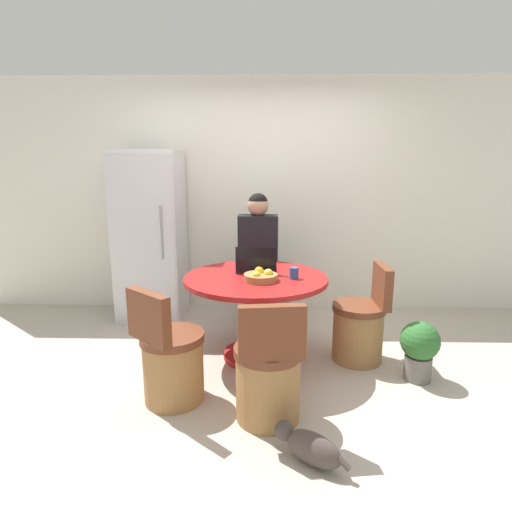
% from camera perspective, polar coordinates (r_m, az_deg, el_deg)
% --- Properties ---
extents(ground_plane, '(12.00, 12.00, 0.00)m').
position_cam_1_polar(ground_plane, '(3.34, 1.44, -16.37)').
color(ground_plane, '#B2A899').
extents(wall_back, '(7.00, 0.06, 2.60)m').
position_cam_1_polar(wall_back, '(4.59, 1.54, 8.43)').
color(wall_back, silver).
rests_on(wall_back, ground_plane).
extents(refrigerator, '(0.68, 0.63, 1.80)m').
position_cam_1_polar(refrigerator, '(4.46, -14.81, 2.73)').
color(refrigerator, silver).
rests_on(refrigerator, ground_plane).
extents(dining_table, '(1.20, 1.20, 0.73)m').
position_cam_1_polar(dining_table, '(3.39, -0.04, -6.04)').
color(dining_table, maroon).
rests_on(dining_table, ground_plane).
extents(chair_near_left_corner, '(0.51, 0.51, 0.83)m').
position_cam_1_polar(chair_near_left_corner, '(2.93, -12.02, -14.55)').
color(chair_near_left_corner, '#9E7042').
rests_on(chair_near_left_corner, ground_plane).
extents(chair_near_camera, '(0.44, 0.46, 0.83)m').
position_cam_1_polar(chair_near_camera, '(2.68, 1.77, -16.97)').
color(chair_near_camera, '#9E7042').
rests_on(chair_near_camera, ground_plane).
extents(chair_right_side, '(0.44, 0.44, 0.83)m').
position_cam_1_polar(chair_right_side, '(3.55, 14.64, -9.84)').
color(chair_right_side, '#9E7042').
rests_on(chair_right_side, ground_plane).
extents(person_seated, '(0.40, 0.37, 1.38)m').
position_cam_1_polar(person_seated, '(4.13, 0.29, 0.51)').
color(person_seated, '#2D2D38').
rests_on(person_seated, ground_plane).
extents(laptop, '(0.35, 0.25, 0.23)m').
position_cam_1_polar(laptop, '(3.46, 0.03, -1.51)').
color(laptop, '#232328').
rests_on(laptop, dining_table).
extents(fruit_bowl, '(0.27, 0.27, 0.10)m').
position_cam_1_polar(fruit_bowl, '(3.19, 0.70, -2.93)').
color(fruit_bowl, olive).
rests_on(fruit_bowl, dining_table).
extents(coffee_cup, '(0.07, 0.07, 0.09)m').
position_cam_1_polar(coffee_cup, '(3.26, 5.46, -2.43)').
color(coffee_cup, '#2D4C84').
rests_on(coffee_cup, dining_table).
extents(cat, '(0.41, 0.32, 0.19)m').
position_cam_1_polar(cat, '(2.46, 7.59, -25.33)').
color(cat, '#473D38').
rests_on(cat, ground_plane).
extents(potted_plant, '(0.30, 0.30, 0.47)m').
position_cam_1_polar(potted_plant, '(3.38, 22.31, -11.96)').
color(potted_plant, slate).
rests_on(potted_plant, ground_plane).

